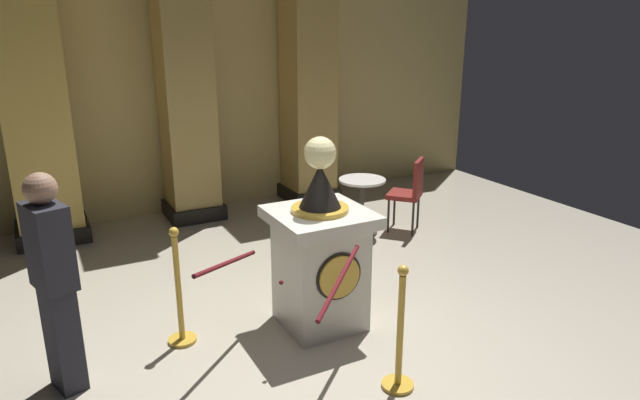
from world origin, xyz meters
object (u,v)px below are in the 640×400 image
object	(u,v)px
stanchion_far	(399,347)
cafe_table	(362,199)
stanchion_near	(180,303)
bystander_guest	(54,279)
cafe_chair_red	(410,189)
pedestal_clock	(320,255)

from	to	relation	value
stanchion_far	cafe_table	distance (m)	3.23
stanchion_near	cafe_table	size ratio (longest dim) A/B	1.42
cafe_table	bystander_guest	bearing A→B (deg)	-154.39
cafe_chair_red	bystander_guest	bearing A→B (deg)	-160.10
cafe_table	pedestal_clock	bearing A→B (deg)	-130.70
pedestal_clock	cafe_table	bearing A→B (deg)	49.30
pedestal_clock	bystander_guest	bearing A→B (deg)	178.45
cafe_chair_red	stanchion_far	bearing A→B (deg)	-127.64
cafe_table	cafe_chair_red	xyz separation A→B (m)	(0.60, -0.21, 0.11)
stanchion_far	stanchion_near	bearing A→B (deg)	132.53
cafe_table	stanchion_far	bearing A→B (deg)	-116.90
pedestal_clock	cafe_chair_red	bearing A→B (deg)	36.50
pedestal_clock	stanchion_near	bearing A→B (deg)	166.74
pedestal_clock	cafe_table	size ratio (longest dim) A/B	2.35
cafe_table	cafe_chair_red	bearing A→B (deg)	-19.03
stanchion_far	cafe_table	size ratio (longest dim) A/B	1.35
cafe_table	cafe_chair_red	size ratio (longest dim) A/B	0.76
pedestal_clock	stanchion_near	distance (m)	1.25
bystander_guest	cafe_chair_red	size ratio (longest dim) A/B	1.71
pedestal_clock	cafe_chair_red	world-z (taller)	pedestal_clock
stanchion_near	bystander_guest	size ratio (longest dim) A/B	0.63
pedestal_clock	bystander_guest	world-z (taller)	pedestal_clock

